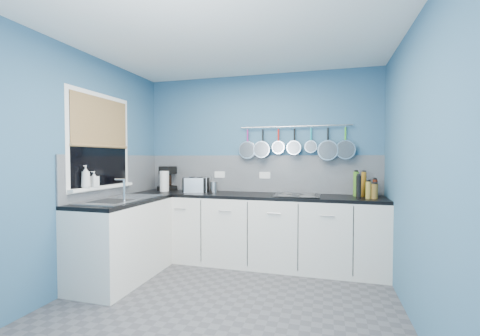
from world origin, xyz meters
The scene contains 44 objects.
floor centered at (0.00, 0.00, -0.01)m, with size 3.20×3.00×0.02m, color #47474C.
ceiling centered at (0.00, 0.00, 2.51)m, with size 3.20×3.00×0.02m, color white.
wall_back centered at (0.00, 1.51, 1.25)m, with size 3.20×0.02×2.50m, color #335D7D.
wall_front centered at (0.00, -1.51, 1.25)m, with size 3.20×0.02×2.50m, color #335D7D.
wall_left centered at (-1.61, 0.00, 1.25)m, with size 0.02×3.00×2.50m, color #335D7D.
wall_right centered at (1.61, 0.00, 1.25)m, with size 0.02×3.00×2.50m, color #335D7D.
backsplash_back centered at (0.00, 1.49, 1.15)m, with size 3.20×0.02×0.50m, color #999BA3.
backsplash_left centered at (-1.59, 0.60, 1.15)m, with size 0.02×1.80×0.50m, color #999BA3.
cabinet_run_back centered at (0.00, 1.20, 0.43)m, with size 3.20×0.60×0.86m, color silver.
worktop_back centered at (0.00, 1.20, 0.88)m, with size 3.20×0.60×0.04m, color black.
cabinet_run_left centered at (-1.30, 0.30, 0.43)m, with size 0.60×1.20×0.86m, color silver.
worktop_left centered at (-1.30, 0.30, 0.88)m, with size 0.60×1.20×0.04m, color black.
window_frame centered at (-1.58, 0.30, 1.55)m, with size 0.01×1.00×1.10m, color white.
window_glass centered at (-1.57, 0.30, 1.55)m, with size 0.01×0.90×1.00m, color black.
bamboo_blind centered at (-1.56, 0.30, 1.77)m, with size 0.01×0.90×0.55m, color #946A43.
window_sill centered at (-1.55, 0.30, 1.04)m, with size 0.10×0.98×0.03m, color white.
sink_unit centered at (-1.30, 0.30, 0.90)m, with size 0.50×0.95×0.01m, color silver.
mixer_tap centered at (-1.14, 0.12, 1.03)m, with size 0.12×0.08×0.26m, color silver, non-canonical shape.
socket_left centered at (-0.55, 1.48, 1.13)m, with size 0.15×0.01×0.09m, color white.
socket_right centered at (0.10, 1.48, 1.13)m, with size 0.15×0.01×0.09m, color white.
pot_rail centered at (0.50, 1.45, 1.78)m, with size 0.02×0.02×1.45m, color silver.
soap_bottle_a centered at (-1.53, 0.01, 1.17)m, with size 0.09×0.09×0.24m, color white.
soap_bottle_b centered at (-1.53, 0.14, 1.14)m, with size 0.08×0.08×0.17m, color white.
paper_towel centered at (-1.27, 1.20, 1.04)m, with size 0.13×0.13×0.28m, color white.
coffee_maker centered at (-1.29, 1.31, 1.07)m, with size 0.19×0.22×0.34m, color black, non-canonical shape.
toaster centered at (-0.80, 1.23, 1.00)m, with size 0.30×0.17×0.20m, color silver.
canister centered at (-0.57, 1.29, 0.97)m, with size 0.10×0.10×0.14m, color silver.
hob centered at (0.56, 1.16, 0.91)m, with size 0.56×0.49×0.01m, color black.
pan_0 centered at (-0.13, 1.44, 1.57)m, with size 0.23×0.06×0.42m, color silver, non-canonical shape.
pan_1 centered at (0.08, 1.44, 1.57)m, with size 0.22×0.11×0.41m, color silver, non-canonical shape.
pan_2 centered at (0.29, 1.44, 1.60)m, with size 0.17×0.05×0.36m, color silver, non-canonical shape.
pan_3 centered at (0.50, 1.44, 1.59)m, with size 0.19×0.11×0.38m, color silver, non-canonical shape.
pan_4 centered at (0.71, 1.44, 1.61)m, with size 0.16×0.06×0.35m, color silver, non-canonical shape.
pan_5 centered at (0.92, 1.44, 1.56)m, with size 0.26×0.10×0.45m, color silver, non-canonical shape.
pan_6 centered at (1.14, 1.44, 1.56)m, with size 0.24×0.09×0.43m, color silver, non-canonical shape.
condiment_0 centered at (1.46, 1.33, 0.96)m, with size 0.07×0.07×0.12m, color black.
condiment_1 centered at (1.34, 1.31, 1.05)m, with size 0.06×0.06×0.30m, color #8C5914.
condiment_2 centered at (1.26, 1.32, 1.05)m, with size 0.07×0.07×0.30m, color #3F721E.
condiment_3 centered at (1.46, 1.22, 1.01)m, with size 0.05×0.05×0.21m, color #4C190C.
condiment_4 centered at (1.38, 1.22, 0.99)m, with size 0.05×0.05×0.18m, color #265919.
condiment_5 centered at (1.28, 1.20, 0.98)m, with size 0.05×0.05×0.15m, color brown.
condiment_6 centered at (1.44, 1.11, 0.99)m, with size 0.07×0.07×0.17m, color brown.
condiment_7 centered at (1.37, 1.13, 1.00)m, with size 0.06×0.06×0.19m, color olive.
condiment_8 centered at (1.27, 1.11, 1.03)m, with size 0.06×0.06×0.26m, color black.
Camera 1 is at (0.91, -2.73, 1.37)m, focal length 23.52 mm.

